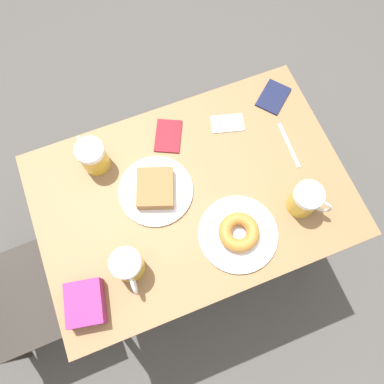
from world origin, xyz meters
name	(u,v)px	position (x,y,z in m)	size (l,w,h in m)	color
ground_plane	(192,240)	(0.00, 0.00, 0.00)	(8.00, 8.00, 0.00)	#474442
table	(192,200)	(0.00, 0.00, 0.69)	(0.70, 1.04, 0.76)	olive
plate_with_cake	(156,189)	(0.05, 0.11, 0.78)	(0.25, 0.25, 0.05)	silver
plate_with_donut	(239,233)	(-0.18, -0.09, 0.78)	(0.25, 0.25, 0.05)	silver
beer_mug_left	(93,156)	(0.22, 0.26, 0.82)	(0.13, 0.09, 0.12)	gold
beer_mug_center	(128,266)	(-0.16, 0.27, 0.82)	(0.13, 0.09, 0.12)	gold
beer_mug_right	(305,200)	(-0.17, -0.32, 0.82)	(0.11, 0.11, 0.12)	gold
napkin_folded	(227,123)	(0.20, -0.21, 0.76)	(0.09, 0.13, 0.00)	white
fork	(289,145)	(0.04, -0.38, 0.76)	(0.18, 0.02, 0.00)	silver
passport_near_edge	(273,97)	(0.24, -0.41, 0.76)	(0.15, 0.15, 0.01)	#141938
passport_far_edge	(168,136)	(0.23, 0.00, 0.76)	(0.15, 0.13, 0.01)	maroon
blue_pouch	(85,303)	(-0.21, 0.42, 0.79)	(0.15, 0.13, 0.06)	#8C2366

